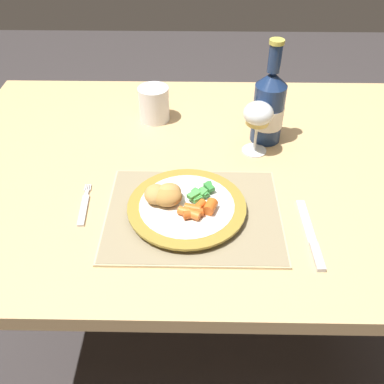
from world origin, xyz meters
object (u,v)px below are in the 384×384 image
at_px(drinking_cup, 153,103).
at_px(dining_table, 196,191).
at_px(table_knife, 310,239).
at_px(dinner_plate, 185,208).
at_px(bottle, 267,107).
at_px(fork, 83,207).
at_px(wine_glass, 257,116).

bearing_deg(drinking_cup, dining_table, -59.31).
bearing_deg(table_knife, dinner_plate, 163.50).
bearing_deg(bottle, dinner_plate, -124.06).
bearing_deg(fork, drinking_cup, 72.11).
bearing_deg(dining_table, wine_glass, 20.44).
bearing_deg(wine_glass, fork, -150.21).
distance_m(dining_table, wine_glass, 0.25).
relative_size(dinner_plate, table_knife, 1.27).
bearing_deg(wine_glass, dinner_plate, -125.08).
bearing_deg(bottle, fork, -146.35).
height_order(wine_glass, drinking_cup, wine_glass).
relative_size(table_knife, bottle, 0.75).
bearing_deg(drinking_cup, fork, -107.89).
bearing_deg(dining_table, drinking_cup, 120.69).
height_order(dining_table, fork, fork).
distance_m(dining_table, dinner_plate, 0.22).
distance_m(dining_table, fork, 0.32).
height_order(dining_table, drinking_cup, drinking_cup).
height_order(dinner_plate, bottle, bottle).
height_order(table_knife, bottle, bottle).
bearing_deg(fork, bottle, 33.65).
xyz_separation_m(wine_glass, drinking_cup, (-0.27, 0.16, -0.05)).
relative_size(table_knife, drinking_cup, 2.07).
distance_m(table_knife, bottle, 0.39).
relative_size(dining_table, wine_glass, 9.16).
distance_m(dining_table, bottle, 0.28).
relative_size(dinner_plate, drinking_cup, 2.62).
distance_m(dining_table, table_knife, 0.36).
bearing_deg(table_knife, wine_glass, 105.50).
xyz_separation_m(dinner_plate, fork, (-0.23, 0.01, -0.01)).
xyz_separation_m(dining_table, drinking_cup, (-0.13, 0.21, 0.14)).
bearing_deg(drinking_cup, dinner_plate, -75.49).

